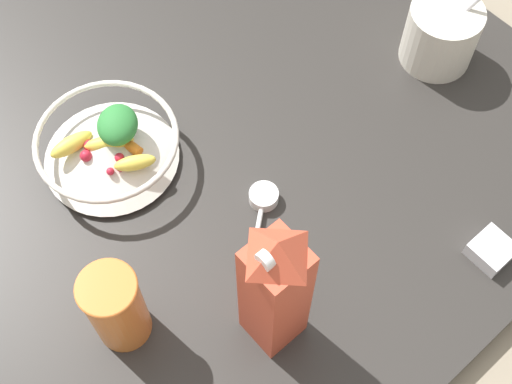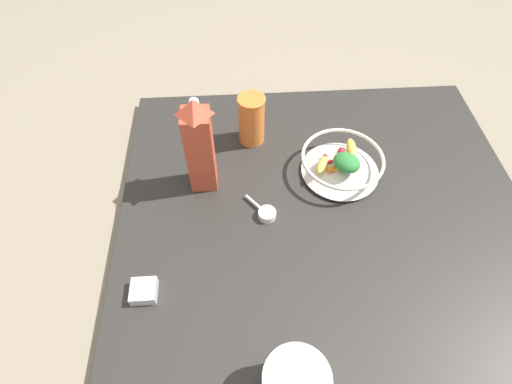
{
  "view_description": "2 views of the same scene",
  "coord_description": "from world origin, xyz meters",
  "px_view_note": "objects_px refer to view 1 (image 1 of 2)",
  "views": [
    {
      "loc": [
        0.56,
        -0.41,
        1.05
      ],
      "look_at": [
        0.16,
        -0.05,
        0.07
      ],
      "focal_mm": 50.0,
      "sensor_mm": 36.0,
      "label": 1
    },
    {
      "loc": [
        0.22,
        0.56,
        0.92
      ],
      "look_at": [
        0.18,
        -0.08,
        0.09
      ],
      "focal_mm": 28.0,
      "sensor_mm": 36.0,
      "label": 2
    }
  ],
  "objects_px": {
    "drinking_cup": "(116,307)",
    "milk_carton": "(275,290)",
    "fruit_bowl": "(109,146)",
    "spice_jar": "(491,251)",
    "yogurt_tub": "(442,32)"
  },
  "relations": [
    {
      "from": "milk_carton",
      "to": "yogurt_tub",
      "type": "distance_m",
      "value": 0.59
    },
    {
      "from": "yogurt_tub",
      "to": "spice_jar",
      "type": "xyz_separation_m",
      "value": [
        0.32,
        -0.23,
        -0.05
      ]
    },
    {
      "from": "fruit_bowl",
      "to": "drinking_cup",
      "type": "height_order",
      "value": "drinking_cup"
    },
    {
      "from": "milk_carton",
      "to": "spice_jar",
      "type": "xyz_separation_m",
      "value": [
        0.14,
        0.33,
        -0.13
      ]
    },
    {
      "from": "fruit_bowl",
      "to": "drinking_cup",
      "type": "bearing_deg",
      "value": -32.2
    },
    {
      "from": "milk_carton",
      "to": "spice_jar",
      "type": "distance_m",
      "value": 0.38
    },
    {
      "from": "milk_carton",
      "to": "drinking_cup",
      "type": "distance_m",
      "value": 0.23
    },
    {
      "from": "drinking_cup",
      "to": "fruit_bowl",
      "type": "bearing_deg",
      "value": 147.8
    },
    {
      "from": "fruit_bowl",
      "to": "spice_jar",
      "type": "distance_m",
      "value": 0.62
    },
    {
      "from": "yogurt_tub",
      "to": "drinking_cup",
      "type": "relative_size",
      "value": 1.57
    },
    {
      "from": "fruit_bowl",
      "to": "spice_jar",
      "type": "xyz_separation_m",
      "value": [
        0.52,
        0.34,
        -0.03
      ]
    },
    {
      "from": "yogurt_tub",
      "to": "drinking_cup",
      "type": "xyz_separation_m",
      "value": [
        0.04,
        -0.72,
        0.02
      ]
    },
    {
      "from": "yogurt_tub",
      "to": "spice_jar",
      "type": "relative_size",
      "value": 4.22
    },
    {
      "from": "yogurt_tub",
      "to": "spice_jar",
      "type": "distance_m",
      "value": 0.4
    },
    {
      "from": "drinking_cup",
      "to": "milk_carton",
      "type": "bearing_deg",
      "value": 49.01
    }
  ]
}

